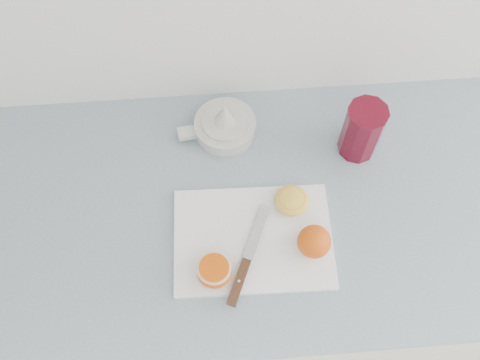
# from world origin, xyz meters

# --- Properties ---
(counter) EXTENTS (2.63, 0.64, 0.89)m
(counter) POSITION_xyz_m (-0.22, 1.70, 0.45)
(counter) COLOR silver
(counter) RESTS_ON ground
(cutting_board) EXTENTS (0.33, 0.24, 0.01)m
(cutting_board) POSITION_xyz_m (-0.34, 1.62, 0.90)
(cutting_board) COLOR white
(cutting_board) RESTS_ON counter
(whole_orange) EXTENTS (0.07, 0.07, 0.07)m
(whole_orange) POSITION_xyz_m (-0.22, 1.59, 0.94)
(whole_orange) COLOR #DE5313
(whole_orange) RESTS_ON cutting_board
(half_orange) EXTENTS (0.07, 0.07, 0.04)m
(half_orange) POSITION_xyz_m (-0.42, 1.55, 0.92)
(half_orange) COLOR #DE5313
(half_orange) RESTS_ON cutting_board
(squeezed_shell) EXTENTS (0.07, 0.07, 0.03)m
(squeezed_shell) POSITION_xyz_m (-0.25, 1.69, 0.92)
(squeezed_shell) COLOR yellow
(squeezed_shell) RESTS_ON cutting_board
(paring_knife) EXTENTS (0.11, 0.21, 0.01)m
(paring_knife) POSITION_xyz_m (-0.36, 1.54, 0.91)
(paring_knife) COLOR #4C301E
(paring_knife) RESTS_ON cutting_board
(citrus_juicer) EXTENTS (0.18, 0.14, 0.10)m
(citrus_juicer) POSITION_xyz_m (-0.38, 1.89, 0.92)
(citrus_juicer) COLOR silver
(citrus_juicer) RESTS_ON counter
(red_tumbler) EXTENTS (0.09, 0.09, 0.14)m
(red_tumbler) POSITION_xyz_m (-0.08, 1.82, 0.96)
(red_tumbler) COLOR #5D0718
(red_tumbler) RESTS_ON counter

